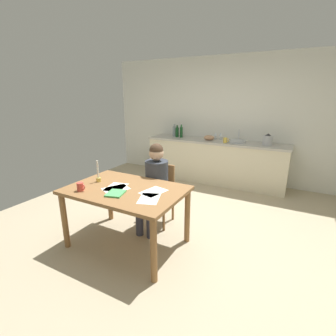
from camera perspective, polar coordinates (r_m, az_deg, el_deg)
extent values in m
cube|color=tan|center=(3.62, -0.92, -13.91)|extent=(5.20, 5.20, 0.04)
cube|color=silver|center=(5.56, 12.38, 10.91)|extent=(5.20, 0.12, 2.60)
cube|color=beige|center=(5.38, 10.73, 1.36)|extent=(2.89, 0.60, 0.86)
cube|color=#B7B2A8|center=(5.28, 10.99, 6.08)|extent=(2.93, 0.64, 0.04)
cube|color=olive|center=(2.98, -9.81, -5.04)|extent=(1.39, 0.93, 0.04)
cylinder|color=olive|center=(3.30, -22.86, -11.20)|extent=(0.07, 0.07, 0.71)
cylinder|color=olive|center=(2.54, -3.34, -18.61)|extent=(0.07, 0.07, 0.71)
cylinder|color=olive|center=(3.79, -13.39, -6.57)|extent=(0.07, 0.07, 0.71)
cylinder|color=olive|center=(3.16, 4.49, -11.04)|extent=(0.07, 0.07, 0.71)
cube|color=olive|center=(3.55, -2.41, -6.21)|extent=(0.43, 0.43, 0.04)
cube|color=olive|center=(3.64, -1.19, -2.11)|extent=(0.36, 0.06, 0.40)
cylinder|color=olive|center=(3.59, -6.05, -10.07)|extent=(0.04, 0.04, 0.43)
cylinder|color=olive|center=(3.45, -1.01, -11.13)|extent=(0.04, 0.04, 0.43)
cylinder|color=olive|center=(3.85, -3.57, -8.01)|extent=(0.04, 0.04, 0.43)
cylinder|color=olive|center=(3.73, 1.16, -8.89)|extent=(0.04, 0.04, 0.43)
cylinder|color=#333842|center=(3.45, -2.63, -2.38)|extent=(0.35, 0.35, 0.50)
sphere|color=#D8AD8C|center=(3.35, -2.71, 3.45)|extent=(0.20, 0.20, 0.20)
sphere|color=#473323|center=(3.34, -2.72, 4.12)|extent=(0.19, 0.19, 0.19)
cylinder|color=#383847|center=(3.42, -5.19, -7.13)|extent=(0.16, 0.39, 0.13)
cylinder|color=#383847|center=(3.37, -6.65, -11.82)|extent=(0.10, 0.10, 0.45)
cylinder|color=#383847|center=(3.35, -2.76, -7.59)|extent=(0.16, 0.39, 0.13)
cylinder|color=#383847|center=(3.30, -4.18, -12.40)|extent=(0.10, 0.10, 0.45)
cylinder|color=#D84C3F|center=(3.02, -19.69, -4.10)|extent=(0.08, 0.08, 0.10)
torus|color=#D84C3F|center=(2.99, -19.14, -4.17)|extent=(0.07, 0.01, 0.07)
cylinder|color=gold|center=(3.27, -15.79, -2.63)|extent=(0.06, 0.06, 0.05)
cylinder|color=white|center=(3.23, -15.99, -0.31)|extent=(0.02, 0.02, 0.23)
cube|color=#4CAA5D|center=(2.83, -12.06, -5.77)|extent=(0.23, 0.25, 0.02)
cube|color=white|center=(2.99, -12.01, -4.70)|extent=(0.32, 0.36, 0.00)
cube|color=white|center=(2.84, -3.38, -5.49)|extent=(0.27, 0.33, 0.00)
cube|color=white|center=(2.66, -4.39, -7.08)|extent=(0.30, 0.35, 0.00)
cube|color=white|center=(3.04, -11.97, -4.35)|extent=(0.27, 0.33, 0.00)
cylinder|color=#B2B7BC|center=(5.16, 15.63, 5.99)|extent=(0.36, 0.36, 0.04)
cylinder|color=silver|center=(5.30, 16.11, 7.31)|extent=(0.02, 0.02, 0.24)
cylinder|color=#8C999E|center=(5.70, 1.47, 8.48)|extent=(0.08, 0.08, 0.22)
cylinder|color=#8C999E|center=(5.68, 1.48, 9.85)|extent=(0.03, 0.03, 0.05)
cylinder|color=#194C23|center=(5.61, 2.13, 8.28)|extent=(0.08, 0.08, 0.21)
cylinder|color=#194C23|center=(5.59, 2.15, 9.61)|extent=(0.03, 0.03, 0.05)
cylinder|color=#194C23|center=(5.54, 3.09, 8.27)|extent=(0.06, 0.06, 0.23)
cylinder|color=#194C23|center=(5.52, 3.12, 9.73)|extent=(0.03, 0.03, 0.06)
ellipsoid|color=tan|center=(5.30, 9.49, 6.97)|extent=(0.22, 0.22, 0.10)
cylinder|color=#B7BABF|center=(5.06, 22.10, 5.98)|extent=(0.18, 0.18, 0.18)
cone|color=#262628|center=(5.04, 22.24, 7.20)|extent=(0.11, 0.11, 0.04)
cylinder|color=silver|center=(5.40, 12.08, 6.49)|extent=(0.06, 0.06, 0.00)
cylinder|color=silver|center=(5.39, 12.10, 6.88)|extent=(0.01, 0.01, 0.07)
cone|color=silver|center=(5.38, 12.15, 7.66)|extent=(0.07, 0.07, 0.08)
cylinder|color=silver|center=(5.43, 10.92, 6.62)|extent=(0.06, 0.06, 0.00)
cylinder|color=silver|center=(5.42, 10.94, 7.00)|extent=(0.01, 0.01, 0.07)
cone|color=silver|center=(5.41, 10.98, 7.78)|extent=(0.07, 0.07, 0.08)
cylinder|color=#F2CC4C|center=(5.06, 13.11, 6.32)|extent=(0.08, 0.08, 0.10)
torus|color=#F2CC4C|center=(5.05, 13.58, 6.32)|extent=(0.07, 0.01, 0.07)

